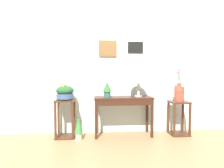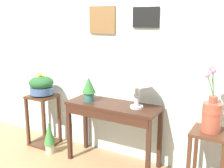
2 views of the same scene
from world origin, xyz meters
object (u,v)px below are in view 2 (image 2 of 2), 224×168
Objects in this scene: pedestal_stand_right at (208,162)px; table_lamp at (137,76)px; potted_plant_floor at (49,136)px; pedestal_stand_left at (44,120)px; flower_vase_tall_right at (212,113)px; console_table at (112,114)px; planter_bowl_wide_left at (41,85)px; potted_plant_on_console at (89,88)px.

table_lamp is at bearing 177.30° from pedestal_stand_right.
potted_plant_floor is (-1.13, -0.19, -0.87)m from table_lamp.
flower_vase_tall_right reaches higher than pedestal_stand_left.
console_table reaches higher than pedestal_stand_left.
console_table is at bearing -0.76° from pedestal_stand_left.
potted_plant_on_console is at bearing -2.25° from planter_bowl_wide_left.
planter_bowl_wide_left is (-1.39, -0.01, -0.26)m from table_lamp.
pedestal_stand_left is at bearing 179.21° from flower_vase_tall_right.
console_table is 1.13m from pedestal_stand_left.
flower_vase_tall_right is (-0.00, -0.00, 0.51)m from pedestal_stand_right.
flower_vase_tall_right reaches higher than potted_plant_floor.
console_table is 2.57× the size of potted_plant_floor.
pedestal_stand_left is (-0.78, 0.03, -0.56)m from potted_plant_on_console.
console_table is 2.31× the size of table_lamp.
potted_plant_floor is (-1.92, -0.15, -0.60)m from flower_vase_tall_right.
planter_bowl_wide_left is 0.49× the size of pedestal_stand_right.
potted_plant_on_console is 0.91× the size of planter_bowl_wide_left.
potted_plant_floor is at bearing -168.51° from console_table.
potted_plant_on_console is at bearing -2.22° from pedestal_stand_left.
planter_bowl_wide_left is at bearing -179.65° from table_lamp.
planter_bowl_wide_left is (-0.78, 0.03, -0.07)m from potted_plant_on_console.
table_lamp is at bearing 0.37° from pedestal_stand_left.
table_lamp is at bearing 3.71° from potted_plant_on_console.
table_lamp reaches higher than pedestal_stand_right.
pedestal_stand_left is 2.23m from flower_vase_tall_right.
planter_bowl_wide_left reaches higher than potted_plant_floor.
potted_plant_on_console is 0.68× the size of potted_plant_floor.
console_table is 1.70× the size of flower_vase_tall_right.
potted_plant_on_console is at bearing 16.31° from potted_plant_floor.
flower_vase_tall_right is (2.18, -0.03, 0.49)m from pedestal_stand_left.
table_lamp is 0.73× the size of pedestal_stand_right.
flower_vase_tall_right is (0.79, -0.04, -0.27)m from table_lamp.
pedestal_stand_left is at bearing 179.24° from console_table.
pedestal_stand_right is 1.93m from potted_plant_floor.
pedestal_stand_right is 1.01× the size of flower_vase_tall_right.
potted_plant_floor is (-1.92, -0.15, -0.09)m from pedestal_stand_right.
planter_bowl_wide_left is at bearing 177.75° from potted_plant_on_console.
potted_plant_on_console is 0.87m from potted_plant_floor.
table_lamp reaches higher than potted_plant_on_console.
pedestal_stand_right is at bearing 4.60° from potted_plant_floor.
table_lamp is 1.11m from pedestal_stand_right.
potted_plant_floor is (-0.83, -0.17, -0.40)m from console_table.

